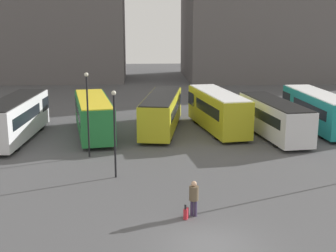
# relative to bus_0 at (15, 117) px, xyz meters

# --- Properties ---
(ground_plane) EXTENTS (160.00, 160.00, 0.00)m
(ground_plane) POSITION_rel_bus_0_xyz_m (12.61, -18.62, -1.78)
(ground_plane) COLOR #4C4C4F
(bus_0) EXTENTS (3.37, 10.71, 3.28)m
(bus_0) POSITION_rel_bus_0_xyz_m (0.00, 0.00, 0.00)
(bus_0) COLOR silver
(bus_0) RESTS_ON ground_plane
(bus_1) EXTENTS (4.11, 10.28, 3.09)m
(bus_1) POSITION_rel_bus_0_xyz_m (5.99, 1.04, -0.10)
(bus_1) COLOR #237A38
(bus_1) RESTS_ON ground_plane
(bus_2) EXTENTS (4.27, 10.83, 3.06)m
(bus_2) POSITION_rel_bus_0_xyz_m (11.65, 2.28, -0.12)
(bus_2) COLOR gold
(bus_2) RESTS_ON ground_plane
(bus_3) EXTENTS (3.99, 10.13, 3.30)m
(bus_3) POSITION_rel_bus_0_xyz_m (16.41, 2.10, 0.00)
(bus_3) COLOR gold
(bus_3) RESTS_ON ground_plane
(bus_4) EXTENTS (3.60, 10.11, 2.97)m
(bus_4) POSITION_rel_bus_0_xyz_m (20.54, -0.44, -0.17)
(bus_4) COLOR silver
(bus_4) RESTS_ON ground_plane
(bus_5) EXTENTS (2.99, 10.99, 3.10)m
(bus_5) POSITION_rel_bus_0_xyz_m (25.23, 2.12, -0.09)
(bus_5) COLOR #19847F
(bus_5) RESTS_ON ground_plane
(traveler) EXTENTS (0.61, 0.61, 1.79)m
(traveler) POSITION_rel_bus_0_xyz_m (12.24, -15.55, -0.72)
(traveler) COLOR #382D4C
(traveler) RESTS_ON ground_plane
(suitcase) EXTENTS (0.28, 0.36, 0.77)m
(suitcase) POSITION_rel_bus_0_xyz_m (11.83, -15.87, -1.51)
(suitcase) COLOR #B7232D
(suitcase) RESTS_ON ground_plane
(lamp_post_0) EXTENTS (0.28, 0.28, 5.87)m
(lamp_post_0) POSITION_rel_bus_0_xyz_m (6.21, -5.18, 1.66)
(lamp_post_0) COLOR black
(lamp_post_0) RESTS_ON ground_plane
(lamp_post_2) EXTENTS (0.28, 0.28, 5.31)m
(lamp_post_2) POSITION_rel_bus_0_xyz_m (8.22, -9.61, 1.37)
(lamp_post_2) COLOR black
(lamp_post_2) RESTS_ON ground_plane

